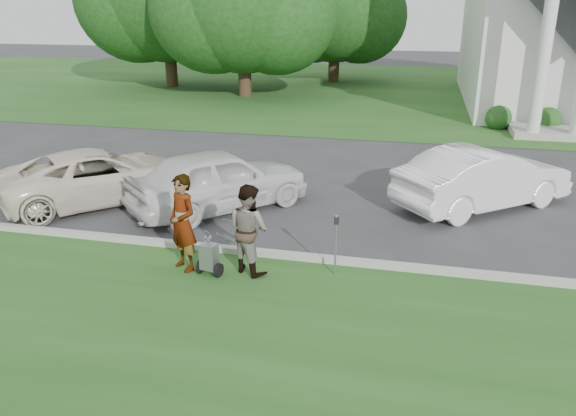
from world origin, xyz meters
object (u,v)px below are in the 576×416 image
(striping_cart, at_px, (209,257))
(car_a, at_px, (99,176))
(parking_meter_near, at_px, (336,238))
(car_d, at_px, (483,178))
(car_b, at_px, (219,180))
(person_right, at_px, (249,229))
(tree_left, at_px, (243,4))
(person_left, at_px, (183,224))
(tree_back, at_px, (335,10))

(striping_cart, distance_m, car_a, 5.72)
(parking_meter_near, bearing_deg, car_d, 57.11)
(car_b, bearing_deg, parking_meter_near, -178.92)
(car_a, bearing_deg, person_right, -168.12)
(tree_left, height_order, person_left, tree_left)
(tree_left, bearing_deg, parking_meter_near, -68.16)
(car_b, bearing_deg, person_right, 161.08)
(striping_cart, relative_size, person_left, 0.51)
(car_d, bearing_deg, parking_meter_near, 106.98)
(striping_cart, xyz_separation_m, person_left, (-0.58, 0.14, 0.61))
(person_right, distance_m, parking_meter_near, 1.72)
(tree_left, height_order, tree_back, tree_left)
(tree_left, bearing_deg, person_left, -75.49)
(striping_cart, distance_m, car_b, 3.87)
(car_a, distance_m, car_d, 10.23)
(car_b, xyz_separation_m, car_d, (6.67, 1.76, -0.01))
(person_right, bearing_deg, tree_left, -42.28)
(tree_left, bearing_deg, striping_cart, -74.19)
(person_left, distance_m, car_b, 3.59)
(tree_back, relative_size, person_right, 5.27)
(person_right, bearing_deg, tree_back, -54.16)
(car_d, bearing_deg, striping_cart, 94.22)
(person_right, bearing_deg, person_left, 38.53)
(car_d, bearing_deg, person_left, 90.65)
(person_left, xyz_separation_m, person_right, (1.30, 0.20, -0.08))
(person_right, bearing_deg, striping_cart, 54.90)
(parking_meter_near, relative_size, car_d, 0.26)
(tree_left, distance_m, person_right, 23.67)
(tree_left, relative_size, car_b, 2.23)
(parking_meter_near, bearing_deg, person_right, -171.86)
(striping_cart, relative_size, car_a, 0.20)
(person_left, xyz_separation_m, car_d, (6.14, 5.30, -0.19))
(car_b, relative_size, car_d, 0.98)
(striping_cart, bearing_deg, tree_back, 105.10)
(car_a, bearing_deg, car_d, -125.84)
(tree_left, distance_m, parking_meter_near, 24.03)
(tree_back, relative_size, car_a, 1.87)
(tree_back, relative_size, car_d, 1.97)
(striping_cart, relative_size, parking_meter_near, 0.80)
(tree_back, height_order, person_left, tree_back)
(car_a, bearing_deg, car_b, -134.00)
(car_a, distance_m, car_b, 3.38)
(tree_left, xyz_separation_m, car_d, (11.93, -17.09, -4.31))
(car_a, bearing_deg, tree_left, -40.93)
(tree_left, relative_size, person_right, 5.83)
(tree_back, height_order, car_b, tree_back)
(tree_left, distance_m, car_b, 20.03)
(tree_back, bearing_deg, striping_cart, -85.55)
(striping_cart, bearing_deg, tree_left, 116.46)
(parking_meter_near, xyz_separation_m, car_d, (3.14, 4.86, 0.01))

